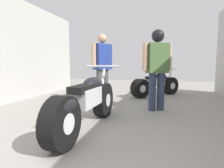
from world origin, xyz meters
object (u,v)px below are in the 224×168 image
mechanic_in_blue (102,64)px  motorcycle_maroon_cruiser (86,103)px  mechanic_with_helmet (157,63)px  motorcycle_black_naked (155,85)px

mechanic_in_blue → motorcycle_maroon_cruiser: bearing=-79.7°
motorcycle_maroon_cruiser → mechanic_with_helmet: bearing=55.6°
motorcycle_maroon_cruiser → mechanic_in_blue: bearing=100.3°
mechanic_in_blue → mechanic_with_helmet: bearing=-23.6°
motorcycle_black_naked → mechanic_with_helmet: mechanic_with_helmet is taller
mechanic_in_blue → mechanic_with_helmet: (1.33, -0.58, 0.02)m
motorcycle_black_naked → mechanic_with_helmet: bearing=-88.3°
motorcycle_maroon_cruiser → mechanic_with_helmet: size_ratio=1.22×
motorcycle_maroon_cruiser → motorcycle_black_naked: motorcycle_maroon_cruiser is taller
motorcycle_maroon_cruiser → mechanic_with_helmet: 1.82m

